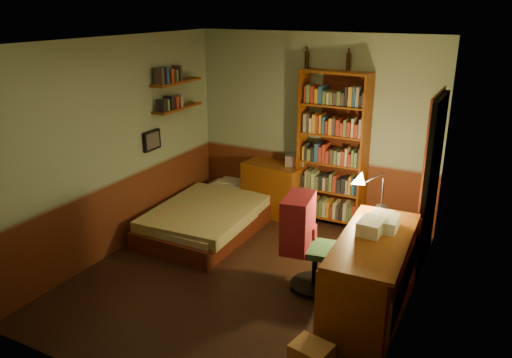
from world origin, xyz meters
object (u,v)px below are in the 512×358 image
at_px(desk, 372,276).
at_px(desk_lamp, 383,185).
at_px(office_chair, 316,246).
at_px(bookshelf, 332,151).
at_px(bed, 214,206).
at_px(cardboard_box_b, 311,356).
at_px(dresser, 273,189).
at_px(mini_stereo, 295,160).

bearing_deg(desk, desk_lamp, 97.37).
distance_m(desk, office_chair, 0.69).
bearing_deg(office_chair, bookshelf, 95.61).
distance_m(bed, bookshelf, 1.78).
bearing_deg(bed, desk, -22.06).
height_order(bookshelf, cardboard_box_b, bookshelf).
relative_size(bed, dresser, 2.50).
distance_m(office_chair, cardboard_box_b, 1.34).
xyz_separation_m(desk, office_chair, (-0.66, 0.18, 0.09)).
xyz_separation_m(dresser, desk, (1.94, -1.81, 0.03)).
relative_size(dresser, office_chair, 0.85).
distance_m(mini_stereo, cardboard_box_b, 3.38).
distance_m(mini_stereo, office_chair, 2.05).
xyz_separation_m(bed, mini_stereo, (0.79, 0.92, 0.52)).
relative_size(bookshelf, desk, 1.38).
relative_size(bookshelf, desk_lamp, 3.94).
distance_m(mini_stereo, desk_lamp, 1.94).
bearing_deg(bed, mini_stereo, 49.62).
bearing_deg(office_chair, desk_lamp, 40.08).
bearing_deg(bookshelf, desk, -52.94).
height_order(desk, cardboard_box_b, desk).
bearing_deg(office_chair, mini_stereo, 110.99).
bearing_deg(dresser, office_chair, -45.41).
bearing_deg(desk, cardboard_box_b, -104.82).
relative_size(bookshelf, office_chair, 2.09).
bearing_deg(cardboard_box_b, office_chair, 109.90).
distance_m(dresser, bookshelf, 1.08).
bearing_deg(cardboard_box_b, desk_lamp, 87.26).
height_order(bed, cardboard_box_b, bed).
bearing_deg(bed, office_chair, -24.67).
distance_m(bed, office_chair, 1.99).
bearing_deg(bed, desk_lamp, -5.60).
xyz_separation_m(bookshelf, office_chair, (0.44, -1.72, -0.56)).
bearing_deg(desk_lamp, desk, -75.29).
relative_size(desk_lamp, cardboard_box_b, 1.68).
xyz_separation_m(desk_lamp, cardboard_box_b, (-0.09, -1.80, -0.98)).
bearing_deg(desk, office_chair, 162.49).
height_order(dresser, cardboard_box_b, dresser).
xyz_separation_m(dresser, cardboard_box_b, (1.72, -2.84, -0.27)).
bearing_deg(dresser, desk_lamp, -23.39).
bearing_deg(desk_lamp, dresser, 154.72).
xyz_separation_m(bed, dresser, (0.52, 0.79, 0.06)).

